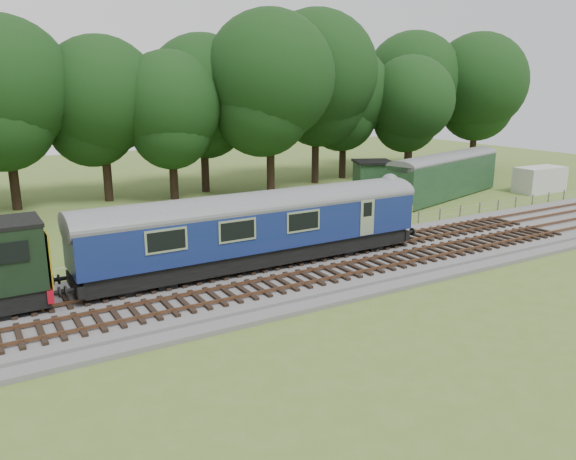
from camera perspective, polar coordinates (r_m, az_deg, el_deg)
ground at (r=28.51m, az=1.69°, el=-4.46°), size 120.00×120.00×0.00m
ballast at (r=28.46m, az=1.69°, el=-4.13°), size 70.00×7.00×0.35m
track_north at (r=29.51m, az=0.24°, el=-2.95°), size 67.20×2.40×0.21m
track_south at (r=27.12m, az=3.51°, el=-4.57°), size 67.20×2.40×0.21m
fence at (r=32.22m, az=-2.61°, el=-2.23°), size 64.00×0.12×1.00m
tree_line at (r=47.93m, az=-12.56°, el=2.99°), size 70.00×8.00×18.00m
dmu_railcar at (r=28.04m, az=-3.08°, el=0.74°), size 18.05×2.86×3.88m
worker at (r=24.97m, az=-23.56°, el=-5.63°), size 0.73×0.68×1.67m
parked_coach at (r=49.41m, az=15.67°, el=5.58°), size 14.60×6.52×3.70m
shed at (r=51.64m, az=8.59°, el=5.52°), size 4.35×4.35×2.70m
caravan at (r=55.04m, az=24.20°, el=4.70°), size 4.69×2.46×2.25m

